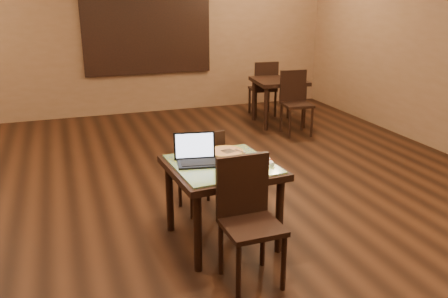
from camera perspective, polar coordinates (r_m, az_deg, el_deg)
name	(u,v)px	position (r m, az deg, el deg)	size (l,w,h in m)	color
ground	(201,235)	(4.58, -2.81, -10.35)	(10.00, 10.00, 0.00)	black
wall_back	(120,32)	(8.95, -12.46, 13.55)	(8.00, 0.02, 3.00)	#876044
mural	(147,29)	(8.99, -9.19, 14.08)	(2.34, 0.05, 1.64)	#26648E
tiled_table	(222,174)	(4.22, -0.23, -3.04)	(0.98, 0.98, 0.76)	black
chair_main_near	(248,212)	(3.73, 2.85, -7.62)	(0.45, 0.45, 1.01)	black
chair_main_far	(203,167)	(4.83, -2.55, -2.18)	(0.43, 0.43, 0.90)	black
laptop	(197,155)	(4.20, -3.30, -0.71)	(0.41, 0.35, 0.25)	black
plate	(253,166)	(4.09, 3.51, -2.08)	(0.28, 0.28, 0.02)	white
pizza_slice	(253,165)	(4.09, 3.51, -1.90)	(0.19, 0.19, 0.02)	beige
pizza_pan	(226,153)	(4.43, 0.22, -0.49)	(0.37, 0.37, 0.01)	silver
pizza_whole	(226,152)	(4.42, 0.22, -0.32)	(0.33, 0.33, 0.02)	beige
spatula	(229,151)	(4.41, 0.55, -0.26)	(0.11, 0.27, 0.01)	silver
napkin_roll	(270,161)	(4.19, 5.57, -1.48)	(0.06, 0.17, 0.04)	white
other_table_a	(279,87)	(8.20, 6.61, 7.41)	(0.91, 0.91, 0.78)	black
other_table_a_chair_near	(295,99)	(7.70, 8.54, 6.02)	(0.48, 0.48, 1.01)	black
other_table_a_chair_far	(264,85)	(8.73, 4.86, 7.62)	(0.48, 0.48, 1.01)	black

